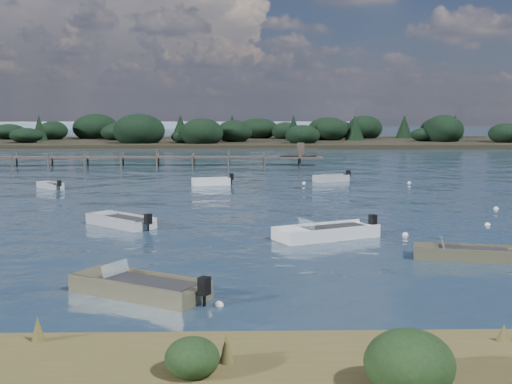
{
  "coord_description": "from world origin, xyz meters",
  "views": [
    {
      "loc": [
        -3.22,
        -28.97,
        6.37
      ],
      "look_at": [
        -2.19,
        14.0,
        1.0
      ],
      "focal_mm": 45.0,
      "sensor_mm": 36.0,
      "label": 1
    }
  ],
  "objects_px": {
    "tender_far_grey": "(50,187)",
    "tender_far_grey_b": "(331,180)",
    "dinghy_mid_white_a": "(326,235)",
    "dinghy_mid_grey": "(121,223)",
    "tender_far_white": "(211,183)",
    "dinghy_near_olive": "(139,290)",
    "jetty": "(86,157)",
    "dinghy_extra_a": "(464,255)"
  },
  "relations": [
    {
      "from": "dinghy_extra_a",
      "to": "jetty",
      "type": "bearing_deg",
      "value": 119.62
    },
    {
      "from": "dinghy_extra_a",
      "to": "tender_far_grey",
      "type": "bearing_deg",
      "value": 133.93
    },
    {
      "from": "dinghy_extra_a",
      "to": "jetty",
      "type": "height_order",
      "value": "jetty"
    },
    {
      "from": "tender_far_grey",
      "to": "dinghy_near_olive",
      "type": "bearing_deg",
      "value": -68.71
    },
    {
      "from": "dinghy_mid_grey",
      "to": "dinghy_mid_white_a",
      "type": "distance_m",
      "value": 11.72
    },
    {
      "from": "dinghy_near_olive",
      "to": "jetty",
      "type": "relative_size",
      "value": 0.08
    },
    {
      "from": "dinghy_mid_grey",
      "to": "tender_far_white",
      "type": "xyz_separation_m",
      "value": [
        4.16,
        20.33,
        0.02
      ]
    },
    {
      "from": "dinghy_extra_a",
      "to": "tender_far_white",
      "type": "height_order",
      "value": "tender_far_white"
    },
    {
      "from": "dinghy_mid_grey",
      "to": "dinghy_near_olive",
      "type": "distance_m",
      "value": 14.16
    },
    {
      "from": "dinghy_mid_grey",
      "to": "dinghy_near_olive",
      "type": "xyz_separation_m",
      "value": [
        3.2,
        -13.8,
        0.01
      ]
    },
    {
      "from": "dinghy_mid_grey",
      "to": "dinghy_extra_a",
      "type": "height_order",
      "value": "dinghy_mid_grey"
    },
    {
      "from": "tender_far_grey",
      "to": "tender_far_white",
      "type": "relative_size",
      "value": 0.73
    },
    {
      "from": "dinghy_mid_white_a",
      "to": "jetty",
      "type": "relative_size",
      "value": 0.09
    },
    {
      "from": "tender_far_grey",
      "to": "tender_far_white",
      "type": "height_order",
      "value": "tender_far_white"
    },
    {
      "from": "jetty",
      "to": "dinghy_extra_a",
      "type": "bearing_deg",
      "value": -60.38
    },
    {
      "from": "jetty",
      "to": "dinghy_mid_white_a",
      "type": "bearing_deg",
      "value": -63.08
    },
    {
      "from": "dinghy_mid_white_a",
      "to": "jetty",
      "type": "height_order",
      "value": "jetty"
    },
    {
      "from": "tender_far_grey_b",
      "to": "dinghy_near_olive",
      "type": "bearing_deg",
      "value": -108.02
    },
    {
      "from": "dinghy_near_olive",
      "to": "tender_far_white",
      "type": "bearing_deg",
      "value": 88.39
    },
    {
      "from": "tender_far_grey_b",
      "to": "dinghy_extra_a",
      "type": "xyz_separation_m",
      "value": [
        1.43,
        -31.37,
        -0.03
      ]
    },
    {
      "from": "tender_far_grey_b",
      "to": "dinghy_near_olive",
      "type": "relative_size",
      "value": 0.7
    },
    {
      "from": "dinghy_mid_grey",
      "to": "tender_far_white",
      "type": "distance_m",
      "value": 20.75
    },
    {
      "from": "dinghy_mid_grey",
      "to": "jetty",
      "type": "relative_size",
      "value": 0.07
    },
    {
      "from": "dinghy_mid_grey",
      "to": "dinghy_near_olive",
      "type": "height_order",
      "value": "dinghy_near_olive"
    },
    {
      "from": "dinghy_mid_white_a",
      "to": "tender_far_grey",
      "type": "bearing_deg",
      "value": 132.76
    },
    {
      "from": "dinghy_mid_white_a",
      "to": "tender_far_grey_b",
      "type": "bearing_deg",
      "value": 81.42
    },
    {
      "from": "tender_far_grey",
      "to": "dinghy_extra_a",
      "type": "distance_m",
      "value": 37.23
    },
    {
      "from": "dinghy_mid_grey",
      "to": "tender_far_grey_b",
      "type": "distance_m",
      "value": 27.37
    },
    {
      "from": "tender_far_grey_b",
      "to": "dinghy_mid_white_a",
      "type": "bearing_deg",
      "value": -98.58
    },
    {
      "from": "tender_far_grey",
      "to": "tender_far_grey_b",
      "type": "height_order",
      "value": "tender_far_grey_b"
    },
    {
      "from": "tender_far_grey_b",
      "to": "dinghy_extra_a",
      "type": "distance_m",
      "value": 31.41
    },
    {
      "from": "tender_far_grey",
      "to": "dinghy_mid_white_a",
      "type": "height_order",
      "value": "dinghy_mid_white_a"
    },
    {
      "from": "tender_far_grey_b",
      "to": "dinghy_near_olive",
      "type": "height_order",
      "value": "dinghy_near_olive"
    },
    {
      "from": "tender_far_grey",
      "to": "dinghy_mid_grey",
      "type": "bearing_deg",
      "value": -63.03
    },
    {
      "from": "tender_far_grey",
      "to": "dinghy_extra_a",
      "type": "bearing_deg",
      "value": -46.07
    },
    {
      "from": "tender_far_grey",
      "to": "dinghy_mid_grey",
      "type": "height_order",
      "value": "dinghy_mid_grey"
    },
    {
      "from": "dinghy_mid_white_a",
      "to": "jetty",
      "type": "bearing_deg",
      "value": 116.92
    },
    {
      "from": "dinghy_mid_grey",
      "to": "tender_far_white",
      "type": "relative_size",
      "value": 1.16
    },
    {
      "from": "tender_far_grey_b",
      "to": "dinghy_extra_a",
      "type": "relative_size",
      "value": 0.77
    },
    {
      "from": "tender_far_white",
      "to": "tender_far_grey",
      "type": "bearing_deg",
      "value": -171.26
    },
    {
      "from": "jetty",
      "to": "tender_far_grey",
      "type": "bearing_deg",
      "value": -83.9
    },
    {
      "from": "tender_far_grey",
      "to": "tender_far_grey_b",
      "type": "relative_size",
      "value": 0.75
    }
  ]
}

